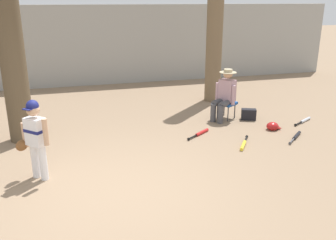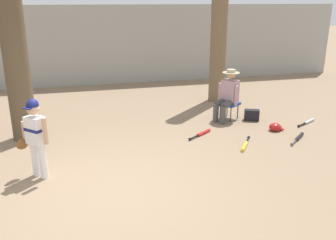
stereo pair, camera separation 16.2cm
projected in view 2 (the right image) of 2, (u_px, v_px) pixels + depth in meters
The scene contains 12 objects.
ground_plane at pixel (114, 190), 5.50m from camera, with size 60.00×60.00×0.00m, color #897056.
concrete_back_wall at pixel (87, 46), 11.94m from camera, with size 18.00×0.36×2.58m, color #9E9E99.
tree_behind_spectator at pixel (219, 24), 9.71m from camera, with size 0.68×0.68×4.89m.
young_ballplayer at pixel (35, 134), 5.69m from camera, with size 0.57×0.45×1.31m.
folding_stool at pixel (229, 104), 8.66m from camera, with size 0.55×0.55×0.41m.
seated_spectator at pixel (228, 94), 8.50m from camera, with size 0.65×0.58×1.20m.
handbag_beside_stool at pixel (252, 115), 8.62m from camera, with size 0.34×0.18×0.26m, color black.
bat_yellow_trainer at pixel (245, 145), 7.10m from camera, with size 0.48×0.64×0.07m.
bat_aluminum_silver at pixel (308, 122), 8.46m from camera, with size 0.67×0.41×0.07m.
bat_black_composite at pixel (298, 138), 7.49m from camera, with size 0.60×0.54×0.07m.
bat_red_barrel at pixel (202, 133), 7.72m from camera, with size 0.62×0.47×0.07m.
batting_helmet_red at pixel (275, 127), 7.95m from camera, with size 0.32×0.25×0.18m.
Camera 2 is at (-0.42, -4.93, 2.74)m, focal length 38.93 mm.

